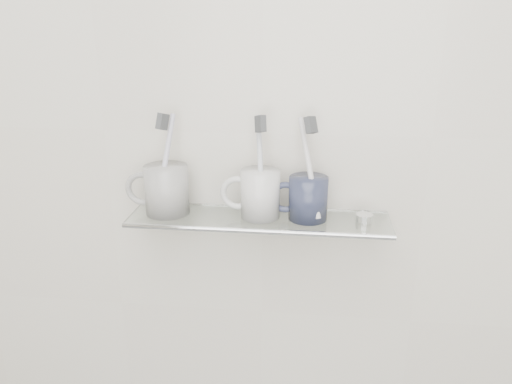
# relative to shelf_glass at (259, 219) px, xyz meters

# --- Properties ---
(wall_back) EXTENTS (2.50, 0.00, 2.50)m
(wall_back) POSITION_rel_shelf_glass_xyz_m (0.00, 0.06, 0.15)
(wall_back) COLOR beige
(wall_back) RESTS_ON ground
(shelf_glass) EXTENTS (0.50, 0.12, 0.01)m
(shelf_glass) POSITION_rel_shelf_glass_xyz_m (0.00, 0.00, 0.00)
(shelf_glass) COLOR silver
(shelf_glass) RESTS_ON wall_back
(shelf_rail) EXTENTS (0.50, 0.01, 0.01)m
(shelf_rail) POSITION_rel_shelf_glass_xyz_m (0.00, -0.06, 0.00)
(shelf_rail) COLOR silver
(shelf_rail) RESTS_ON shelf_glass
(bracket_left) EXTENTS (0.02, 0.03, 0.02)m
(bracket_left) POSITION_rel_shelf_glass_xyz_m (-0.21, 0.05, -0.01)
(bracket_left) COLOR silver
(bracket_left) RESTS_ON wall_back
(bracket_right) EXTENTS (0.02, 0.03, 0.02)m
(bracket_right) POSITION_rel_shelf_glass_xyz_m (0.21, 0.05, -0.01)
(bracket_right) COLOR silver
(bracket_right) RESTS_ON wall_back
(mug_left) EXTENTS (0.10, 0.10, 0.10)m
(mug_left) POSITION_rel_shelf_glass_xyz_m (-0.18, 0.00, 0.05)
(mug_left) COLOR white
(mug_left) RESTS_ON shelf_glass
(mug_left_handle) EXTENTS (0.07, 0.01, 0.07)m
(mug_left_handle) POSITION_rel_shelf_glass_xyz_m (-0.23, 0.00, 0.05)
(mug_left_handle) COLOR white
(mug_left_handle) RESTS_ON mug_left
(toothbrush_left) EXTENTS (0.04, 0.06, 0.19)m
(toothbrush_left) POSITION_rel_shelf_glass_xyz_m (-0.18, 0.00, 0.10)
(toothbrush_left) COLOR silver
(toothbrush_left) RESTS_ON mug_left
(bristles_left) EXTENTS (0.02, 0.03, 0.04)m
(bristles_left) POSITION_rel_shelf_glass_xyz_m (-0.18, 0.00, 0.19)
(bristles_left) COLOR #3C3E40
(bristles_left) RESTS_ON toothbrush_left
(mug_center) EXTENTS (0.09, 0.09, 0.09)m
(mug_center) POSITION_rel_shelf_glass_xyz_m (0.00, 0.00, 0.05)
(mug_center) COLOR silver
(mug_center) RESTS_ON shelf_glass
(mug_center_handle) EXTENTS (0.07, 0.01, 0.07)m
(mug_center_handle) POSITION_rel_shelf_glass_xyz_m (-0.04, 0.00, 0.05)
(mug_center_handle) COLOR silver
(mug_center_handle) RESTS_ON mug_center
(toothbrush_center) EXTENTS (0.03, 0.07, 0.19)m
(toothbrush_center) POSITION_rel_shelf_glass_xyz_m (0.00, 0.00, 0.10)
(toothbrush_center) COLOR silver
(toothbrush_center) RESTS_ON mug_center
(bristles_center) EXTENTS (0.02, 0.03, 0.04)m
(bristles_center) POSITION_rel_shelf_glass_xyz_m (0.00, 0.00, 0.19)
(bristles_center) COLOR #3C3E40
(bristles_center) RESTS_ON toothbrush_center
(mug_right) EXTENTS (0.09, 0.09, 0.08)m
(mug_right) POSITION_rel_shelf_glass_xyz_m (0.09, 0.00, 0.05)
(mug_right) COLOR #20273D
(mug_right) RESTS_ON shelf_glass
(mug_right_handle) EXTENTS (0.06, 0.01, 0.06)m
(mug_right_handle) POSITION_rel_shelf_glass_xyz_m (0.05, 0.00, 0.05)
(mug_right_handle) COLOR #20273D
(mug_right_handle) RESTS_ON mug_right
(toothbrush_right) EXTENTS (0.05, 0.07, 0.18)m
(toothbrush_right) POSITION_rel_shelf_glass_xyz_m (0.09, 0.00, 0.10)
(toothbrush_right) COLOR silver
(toothbrush_right) RESTS_ON mug_right
(bristles_right) EXTENTS (0.03, 0.03, 0.04)m
(bristles_right) POSITION_rel_shelf_glass_xyz_m (0.09, 0.00, 0.19)
(bristles_right) COLOR #3C3E40
(bristles_right) RESTS_ON toothbrush_right
(chrome_cap) EXTENTS (0.03, 0.03, 0.01)m
(chrome_cap) POSITION_rel_shelf_glass_xyz_m (0.20, 0.00, 0.01)
(chrome_cap) COLOR silver
(chrome_cap) RESTS_ON shelf_glass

